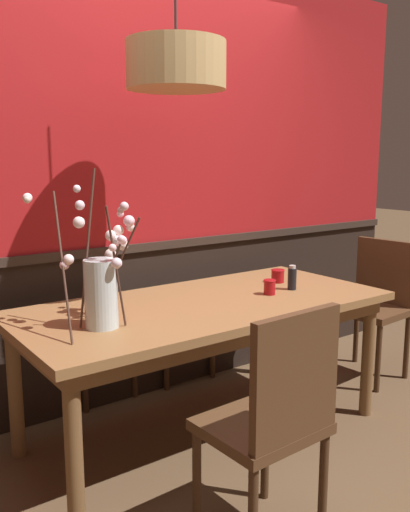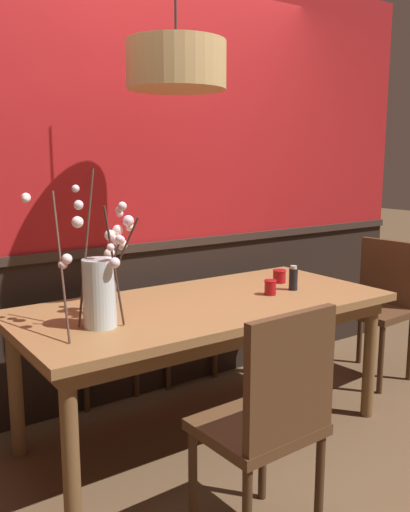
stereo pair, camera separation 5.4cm
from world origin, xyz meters
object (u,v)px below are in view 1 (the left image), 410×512
chair_head_east_end (375,299)px  chair_near_side_left (275,415)px  vase_with_blossoms (102,285)px  candle_holder_nearer_edge (270,287)px  chair_far_side_left (88,313)px  chair_far_side_right (171,301)px  pendant_lamp (176,66)px  candle_holder_nearer_center (278,276)px  dining_table (205,316)px  condiment_bottle (292,278)px

chair_head_east_end → chair_near_side_left: 1.94m
vase_with_blossoms → candle_holder_nearer_edge: vase_with_blossoms is taller
vase_with_blossoms → chair_far_side_left: bearing=70.0°
chair_far_side_right → pendant_lamp: bearing=-119.7°
chair_head_east_end → pendant_lamp: 2.07m
chair_near_side_left → candle_holder_nearer_center: size_ratio=11.69×
chair_near_side_left → chair_far_side_left: (0.03, 1.73, -0.02)m
chair_far_side_left → pendant_lamp: 1.62m
dining_table → vase_with_blossoms: bearing=-173.1°
vase_with_blossoms → candle_holder_nearer_center: 1.25m
condiment_bottle → vase_with_blossoms: bearing=180.0°
dining_table → condiment_bottle: condiment_bottle is taller
condiment_bottle → chair_near_side_left: bearing=-137.7°
chair_near_side_left → condiment_bottle: (0.86, 0.78, 0.27)m
chair_far_side_right → condiment_bottle: bearing=-75.7°
condiment_bottle → pendant_lamp: size_ratio=0.16×
candle_holder_nearer_center → condiment_bottle: size_ratio=0.58×
chair_head_east_end → condiment_bottle: size_ratio=6.62×
dining_table → candle_holder_nearer_center: (0.62, 0.11, 0.12)m
pendant_lamp → vase_with_blossoms: bearing=-161.9°
chair_far_side_right → candle_holder_nearer_edge: chair_far_side_right is taller
pendant_lamp → dining_table: bearing=-40.5°
chair_near_side_left → vase_with_blossoms: size_ratio=1.37×
chair_far_side_right → candle_holder_nearer_edge: 0.97m
condiment_bottle → candle_holder_nearer_edge: bearing=-176.7°
chair_far_side_right → candle_holder_nearer_edge: (0.05, -0.93, 0.27)m
chair_far_side_right → candle_holder_nearer_center: 0.84m
dining_table → candle_holder_nearer_center: candle_holder_nearer_center is taller
candle_holder_nearer_center → pendant_lamp: (-0.72, -0.01, 1.14)m
chair_near_side_left → chair_far_side_right: size_ratio=1.05×
chair_far_side_left → vase_with_blossoms: vase_with_blossoms is taller
vase_with_blossoms → condiment_bottle: vase_with_blossoms is taller
chair_far_side_right → condiment_bottle: chair_far_side_right is taller
chair_near_side_left → candle_holder_nearer_edge: bearing=48.7°
chair_near_side_left → vase_with_blossoms: (-0.31, 0.78, 0.39)m
dining_table → chair_far_side_left: (-0.27, 0.88, -0.14)m
chair_near_side_left → chair_far_side_right: bearing=69.8°
chair_near_side_left → chair_far_side_right: (0.62, 1.70, -0.03)m
condiment_bottle → chair_head_east_end: bearing=5.3°
chair_far_side_left → vase_with_blossoms: size_ratio=1.32×
chair_near_side_left → chair_far_side_left: size_ratio=1.03×
chair_head_east_end → chair_far_side_right: chair_head_east_end is taller
dining_table → vase_with_blossoms: (-0.61, -0.07, 0.27)m
vase_with_blossoms → pendant_lamp: 1.13m
vase_with_blossoms → pendant_lamp: size_ratio=0.81×
candle_holder_nearer_edge → chair_far_side_left: bearing=123.7°
chair_near_side_left → pendant_lamp: 1.68m
chair_head_east_end → condiment_bottle: bearing=-174.7°
pendant_lamp → condiment_bottle: bearing=-14.0°
candle_holder_nearer_edge → pendant_lamp: bearing=159.9°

